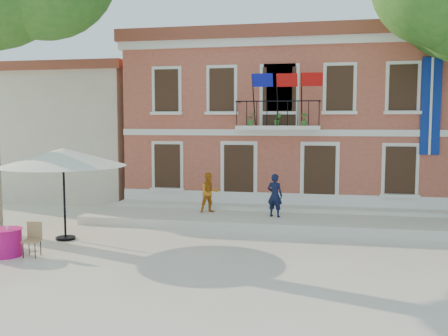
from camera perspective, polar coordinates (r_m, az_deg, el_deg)
ground at (r=14.72m, az=-3.78°, el=-9.39°), size 90.00×90.00×0.00m
main_building at (r=23.79m, az=7.15°, el=5.41°), size 13.50×9.59×7.50m
neighbor_west at (r=28.05m, az=-16.90°, el=4.06°), size 9.40×9.40×6.40m
terrace at (r=18.58m, az=5.77°, el=-5.82°), size 14.00×3.40×0.30m
patio_umbrella at (r=16.42m, az=-17.91°, el=1.16°), size 3.91×3.91×2.91m
pedestrian_navy at (r=18.08m, az=5.83°, el=-3.13°), size 0.66×0.53×1.57m
pedestrian_orange at (r=18.87m, az=-1.69°, el=-2.82°), size 0.93×0.87×1.51m
cafe_table_1 at (r=15.26m, az=-23.67°, el=-7.68°), size 1.95×0.90×0.95m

